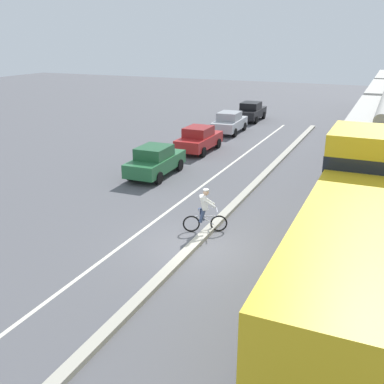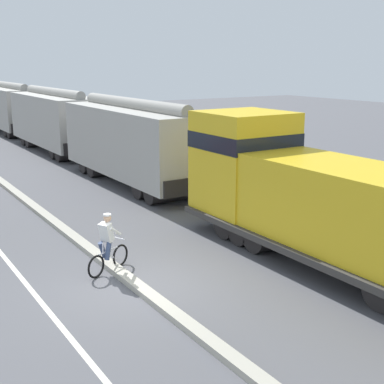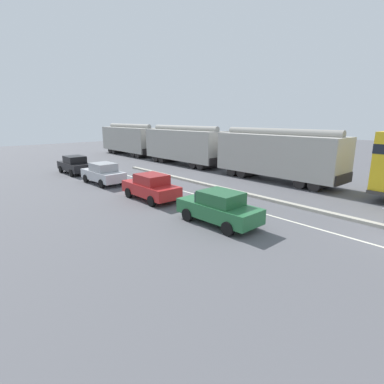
{
  "view_description": "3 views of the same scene",
  "coord_description": "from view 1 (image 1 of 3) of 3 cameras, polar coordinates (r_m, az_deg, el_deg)",
  "views": [
    {
      "loc": [
        5.83,
        -13.28,
        7.11
      ],
      "look_at": [
        -0.81,
        1.54,
        1.44
      ],
      "focal_mm": 42.0,
      "sensor_mm": 36.0,
      "label": 1
    },
    {
      "loc": [
        -5.79,
        -12.04,
        5.86
      ],
      "look_at": [
        2.84,
        1.57,
        1.9
      ],
      "focal_mm": 50.0,
      "sensor_mm": 36.0,
      "label": 2
    },
    {
      "loc": [
        -15.32,
        -2.47,
        4.99
      ],
      "look_at": [
        -5.02,
        9.3,
        1.09
      ],
      "focal_mm": 28.0,
      "sensor_mm": 36.0,
      "label": 3
    }
  ],
  "objects": [
    {
      "name": "parked_car_green",
      "position": [
        23.97,
        -4.67,
        3.97
      ],
      "size": [
        1.93,
        4.25,
        1.62
      ],
      "color": "#286B3D",
      "rests_on": "ground"
    },
    {
      "name": "lane_stripe",
      "position": [
        22.14,
        0.95,
        0.53
      ],
      "size": [
        0.14,
        36.0,
        0.01
      ],
      "primitive_type": "cube",
      "color": "silver",
      "rests_on": "ground"
    },
    {
      "name": "locomotive",
      "position": [
        13.16,
        20.35,
        -5.85
      ],
      "size": [
        3.1,
        11.61,
        4.2
      ],
      "color": "gold",
      "rests_on": "ground"
    },
    {
      "name": "parked_car_silver",
      "position": [
        34.92,
        4.79,
        8.81
      ],
      "size": [
        1.96,
        4.26,
        1.62
      ],
      "color": "#B7BABF",
      "rests_on": "ground"
    },
    {
      "name": "parked_car_red",
      "position": [
        29.07,
        0.91,
        6.75
      ],
      "size": [
        1.84,
        4.2,
        1.62
      ],
      "color": "red",
      "rests_on": "ground"
    },
    {
      "name": "median_curb",
      "position": [
        21.34,
        6.89,
        -0.12
      ],
      "size": [
        0.36,
        36.0,
        0.16
      ],
      "primitive_type": "cube",
      "color": "#B2AD9E",
      "rests_on": "ground"
    },
    {
      "name": "hopper_car_lead",
      "position": [
        24.72,
        22.78,
        6.0
      ],
      "size": [
        2.9,
        10.6,
        4.18
      ],
      "color": "#A7A49C",
      "rests_on": "ground"
    },
    {
      "name": "parked_car_black",
      "position": [
        40.33,
        7.51,
        10.12
      ],
      "size": [
        1.88,
        4.22,
        1.62
      ],
      "color": "black",
      "rests_on": "ground"
    },
    {
      "name": "cyclist",
      "position": [
        16.97,
        1.63,
        -2.52
      ],
      "size": [
        1.57,
        0.82,
        1.71
      ],
      "color": "black",
      "rests_on": "ground"
    },
    {
      "name": "ground_plane",
      "position": [
        16.16,
        0.38,
        -6.86
      ],
      "size": [
        120.0,
        120.0,
        0.0
      ],
      "primitive_type": "plane",
      "color": "#56565B"
    }
  ]
}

